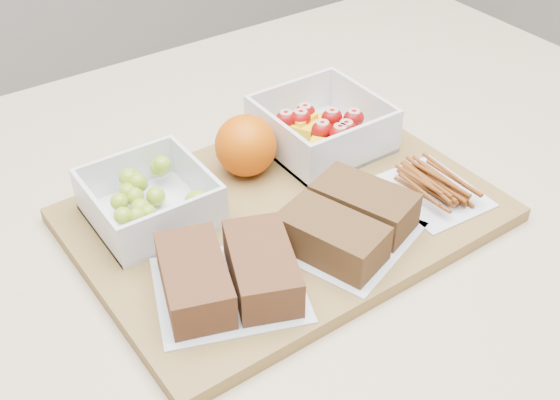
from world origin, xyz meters
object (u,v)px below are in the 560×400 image
Objects in this scene: fruit_container at (321,129)px; sandwich_bag_center at (348,222)px; cutting_board at (285,215)px; sandwich_bag_left at (229,274)px; pretzel_bag at (432,184)px; grape_container at (151,200)px; orange at (246,146)px.

fruit_container is 0.80× the size of sandwich_bag_center.
cutting_board is 2.54× the size of sandwich_bag_left.
sandwich_bag_center is at bearing -177.45° from pretzel_bag.
sandwich_bag_center is (0.14, -0.14, -0.00)m from grape_container.
grape_container reaches higher than pretzel_bag.
orange is 0.60× the size of pretzel_bag.
cutting_board is 0.09m from orange.
sandwich_bag_center reaches higher than cutting_board.
orange is at bearing 86.74° from cutting_board.
pretzel_bag is at bearing -46.15° from orange.
fruit_container is 0.79× the size of sandwich_bag_left.
sandwich_bag_center is (-0.08, -0.15, -0.00)m from fruit_container.
orange is (0.12, 0.01, 0.01)m from grape_container.
grape_container is 0.12m from orange.
sandwich_bag_left and sandwich_bag_center have the same top height.
cutting_board is at bearing 108.86° from sandwich_bag_center.
orange is 0.15m from sandwich_bag_center.
orange is (0.00, 0.08, 0.04)m from cutting_board.
cutting_board is 0.13m from sandwich_bag_left.
fruit_container is (0.10, 0.08, 0.03)m from cutting_board.
fruit_container reaches higher than pretzel_bag.
sandwich_bag_left is (-0.11, -0.07, 0.03)m from cutting_board.
sandwich_bag_center is (0.02, -0.15, -0.01)m from orange.
cutting_board is 0.08m from sandwich_bag_center.
fruit_container is at bearing 105.42° from pretzel_bag.
sandwich_bag_left reaches higher than pretzel_bag.
grape_container is 1.01× the size of pretzel_bag.
sandwich_bag_center is at bearing -81.98° from orange.
fruit_container is 0.17m from sandwich_bag_center.
pretzel_bag is (0.12, 0.01, -0.01)m from sandwich_bag_center.
grape_container is 0.14m from sandwich_bag_left.
grape_container reaches higher than cutting_board.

